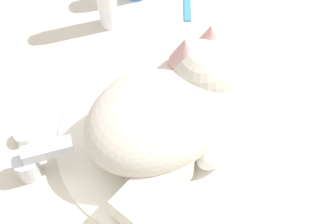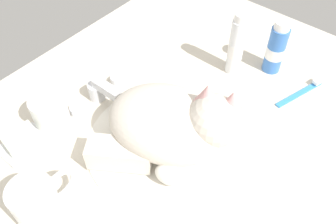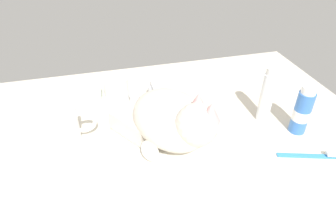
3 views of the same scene
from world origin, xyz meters
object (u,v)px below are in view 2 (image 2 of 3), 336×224
coffee_mug (39,204)px  mouthwash_bottle (276,48)px  cat (174,124)px  rinse_cup (50,112)px  toothbrush (302,91)px  soap_bar (21,139)px  faucet (99,91)px  toothpaste_bottle (236,46)px

coffee_mug → mouthwash_bottle: bearing=-10.8°
cat → rinse_cup: (-11.30, 22.82, -3.30)cm
rinse_cup → toothbrush: (41.12, -35.77, -3.11)cm
coffee_mug → cat: bearing=-16.6°
rinse_cup → soap_bar: 7.61cm
faucet → soap_bar: (-18.53, 2.17, 0.08)cm
faucet → soap_bar: 18.65cm
faucet → rinse_cup: 11.32cm
coffee_mug → soap_bar: bearing=66.4°
rinse_cup → mouthwash_bottle: size_ratio=0.55×
coffee_mug → mouthwash_bottle: 58.94cm
soap_bar → toothbrush: soap_bar is taller
faucet → toothbrush: (30.12, -33.37, -1.96)cm
faucet → toothpaste_bottle: (26.52, -17.12, 4.81)cm
faucet → toothbrush: bearing=-47.9°
toothbrush → toothpaste_bottle: bearing=102.5°
cat → coffee_mug: size_ratio=2.32×
faucet → coffee_mug: bearing=-152.9°
rinse_cup → soap_bar: (-7.53, -0.23, -1.07)cm
cat → coffee_mug: (-25.40, 7.56, -2.13)cm
cat → toothpaste_bottle: bearing=7.2°
toothbrush → cat: bearing=156.5°
toothpaste_bottle → soap_bar: bearing=156.8°
coffee_mug → rinse_cup: 20.81cm
rinse_cup → faucet: bearing=-12.3°
toothpaste_bottle → toothbrush: 17.97cm
soap_bar → rinse_cup: bearing=1.7°
toothbrush → mouthwash_bottle: bearing=74.3°
soap_bar → toothbrush: bearing=-36.1°
rinse_cup → toothpaste_bottle: bearing=-27.5°
coffee_mug → toothbrush: 59.07cm
coffee_mug → toothpaste_bottle: (51.63, -4.26, 2.49)cm
soap_bar → toothpaste_bottle: (45.05, -19.29, 4.73)cm
faucet → coffee_mug: (-25.11, -12.86, 2.32)cm
rinse_cup → mouthwash_bottle: 51.14cm
toothbrush → faucet: bearing=132.1°
mouthwash_bottle → toothbrush: bearing=-105.7°
cat → coffee_mug: bearing=163.4°
cat → mouthwash_bottle: cat is taller
soap_bar → mouthwash_bottle: bearing=-27.0°
faucet → toothbrush: size_ratio=1.11×
soap_bar → toothbrush: size_ratio=0.46×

